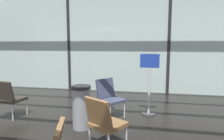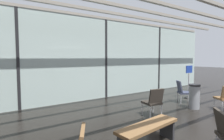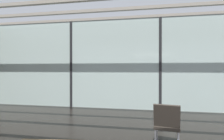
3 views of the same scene
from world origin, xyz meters
The scene contains 5 objects.
glass_curtain_wall centered at (0.00, 5.20, 1.73)m, with size 14.00×0.08×3.46m, color #A3B7B2.
window_mullion_0 centered at (-3.50, 5.20, 1.73)m, with size 0.10×0.12×3.46m, color black.
window_mullion_1 centered at (0.00, 5.20, 1.73)m, with size 0.10×0.12×3.46m, color black.
parked_airplane centered at (-0.11, 9.98, 1.84)m, with size 11.32×3.68×3.68m.
lounge_chair_0 centered at (-0.20, 2.15, 0.49)m, with size 0.56×0.60×0.87m.
Camera 3 is at (-0.70, -1.26, 1.53)m, focal length 26.91 mm.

